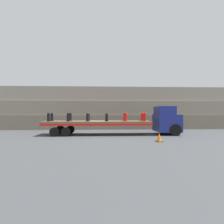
{
  "coord_description": "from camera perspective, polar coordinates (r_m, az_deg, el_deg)",
  "views": [
    {
      "loc": [
        0.64,
        -17.48,
        2.24
      ],
      "look_at": [
        1.46,
        0.0,
        2.27
      ],
      "focal_mm": 28.0,
      "sensor_mm": 36.0,
      "label": 1
    }
  ],
  "objects": [
    {
      "name": "fire_hydrant_black_near_0",
      "position": [
        17.75,
        -20.01,
        -1.58
      ],
      "size": [
        0.34,
        0.52,
        0.84
      ],
      "color": "black",
      "rests_on": "flatbed_trailer"
    },
    {
      "name": "fire_hydrant_black_near_1",
      "position": [
        17.28,
        -14.13,
        -1.62
      ],
      "size": [
        0.34,
        0.52,
        0.84
      ],
      "color": "black",
      "rests_on": "flatbed_trailer"
    },
    {
      "name": "fire_hydrant_red_far_4",
      "position": [
        18.15,
        4.09,
        -1.55
      ],
      "size": [
        0.34,
        0.52,
        0.84
      ],
      "color": "red",
      "rests_on": "flatbed_trailer"
    },
    {
      "name": "cargo_strap_middle",
      "position": [
        17.93,
        10.19,
        -0.17
      ],
      "size": [
        0.05,
        2.67,
        0.01
      ],
      "color": "yellow",
      "rests_on": "fire_hydrant_red_near_5"
    },
    {
      "name": "ground_plane",
      "position": [
        17.63,
        -4.8,
        -7.4
      ],
      "size": [
        120.0,
        120.0,
        0.0
      ],
      "primitive_type": "plane",
      "color": "#3F4244"
    },
    {
      "name": "fire_hydrant_black_far_2",
      "position": [
        18.1,
        -7.67,
        -1.55
      ],
      "size": [
        0.34,
        0.52,
        0.84
      ],
      "color": "black",
      "rests_on": "flatbed_trailer"
    },
    {
      "name": "fire_hydrant_black_far_3",
      "position": [
        18.03,
        -1.78,
        -1.56
      ],
      "size": [
        0.34,
        0.52,
        0.84
      ],
      "color": "black",
      "rests_on": "flatbed_trailer"
    },
    {
      "name": "flatbed_trailer",
      "position": [
        17.55,
        -6.37,
        -3.66
      ],
      "size": [
        10.48,
        2.57,
        1.38
      ],
      "color": "brown",
      "rests_on": "ground_plane"
    },
    {
      "name": "fire_hydrant_red_near_4",
      "position": [
        17.08,
        4.52,
        -1.64
      ],
      "size": [
        0.34,
        0.52,
        0.84
      ],
      "color": "red",
      "rests_on": "flatbed_trailer"
    },
    {
      "name": "fire_hydrant_black_near_2",
      "position": [
        17.01,
        -7.99,
        -1.64
      ],
      "size": [
        0.34,
        0.52,
        0.84
      ],
      "color": "black",
      "rests_on": "flatbed_trailer"
    },
    {
      "name": "rock_cliff",
      "position": [
        24.11,
        -4.22,
        1.24
      ],
      "size": [
        60.0,
        3.3,
        5.61
      ],
      "color": "#706656",
      "rests_on": "ground_plane"
    },
    {
      "name": "fire_hydrant_red_far_5",
      "position": [
        18.47,
        9.81,
        -1.52
      ],
      "size": [
        0.34,
        0.52,
        0.84
      ],
      "color": "red",
      "rests_on": "flatbed_trailer"
    },
    {
      "name": "fire_hydrant_black_far_0",
      "position": [
        18.79,
        -19.02,
        -1.49
      ],
      "size": [
        0.34,
        0.52,
        0.84
      ],
      "color": "black",
      "rests_on": "flatbed_trailer"
    },
    {
      "name": "fire_hydrant_red_near_5",
      "position": [
        17.41,
        10.59,
        -1.61
      ],
      "size": [
        0.34,
        0.52,
        0.84
      ],
      "color": "red",
      "rests_on": "flatbed_trailer"
    },
    {
      "name": "traffic_cone",
      "position": [
        13.94,
        15.14,
        -8.02
      ],
      "size": [
        0.52,
        0.52,
        0.66
      ],
      "color": "black",
      "rests_on": "ground_plane"
    },
    {
      "name": "fire_hydrant_black_near_3",
      "position": [
        16.94,
        -1.72,
        -1.65
      ],
      "size": [
        0.34,
        0.52,
        0.84
      ],
      "color": "black",
      "rests_on": "flatbed_trailer"
    },
    {
      "name": "cargo_strap_rear",
      "position": [
        17.61,
        4.29,
        -0.17
      ],
      "size": [
        0.05,
        2.67,
        0.01
      ],
      "color": "yellow",
      "rests_on": "fire_hydrant_red_near_4"
    },
    {
      "name": "truck_cab",
      "position": [
        18.65,
        17.55,
        -2.6
      ],
      "size": [
        2.27,
        2.73,
        2.83
      ],
      "color": "navy",
      "rests_on": "ground_plane"
    },
    {
      "name": "fire_hydrant_black_far_1",
      "position": [
        18.35,
        -13.45,
        -1.53
      ],
      "size": [
        0.34,
        0.52,
        0.84
      ],
      "color": "black",
      "rests_on": "flatbed_trailer"
    }
  ]
}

